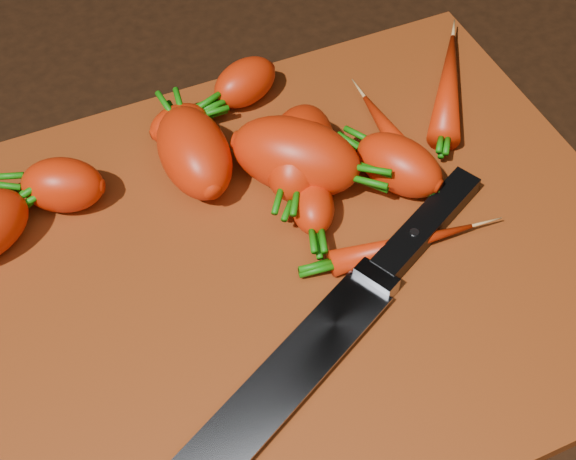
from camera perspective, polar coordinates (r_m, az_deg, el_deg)
name	(u,v)px	position (r m, az deg, el deg)	size (l,w,h in m)	color
ground	(293,268)	(0.60, 0.39, -2.76)	(2.00, 2.00, 0.01)	black
cutting_board	(294,260)	(0.59, 0.39, -2.14)	(0.50, 0.40, 0.01)	maroon
carrot_1	(63,185)	(0.62, -15.74, 3.10)	(0.06, 0.04, 0.04)	red
carrot_2	(296,156)	(0.60, 0.56, 5.28)	(0.10, 0.06, 0.06)	red
carrot_3	(194,152)	(0.62, -6.68, 5.51)	(0.09, 0.05, 0.05)	red
carrot_4	(245,82)	(0.68, -3.07, 10.45)	(0.06, 0.04, 0.04)	red
carrot_5	(179,124)	(0.65, -7.75, 7.45)	(0.05, 0.03, 0.03)	red
carrot_6	(399,165)	(0.62, 7.92, 4.61)	(0.07, 0.04, 0.04)	red
carrot_7	(448,85)	(0.70, 11.34, 10.07)	(0.13, 0.03, 0.03)	red
carrot_8	(403,245)	(0.58, 8.15, -1.03)	(0.11, 0.02, 0.02)	red
carrot_9	(392,136)	(0.65, 7.40, 6.66)	(0.10, 0.02, 0.02)	red
carrot_10	(313,206)	(0.59, 1.77, 1.69)	(0.05, 0.03, 0.03)	red
carrot_11	(299,152)	(0.61, 0.81, 5.57)	(0.09, 0.05, 0.05)	red
knife	(298,365)	(0.53, 0.73, -9.56)	(0.30, 0.17, 0.02)	gray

